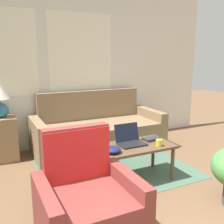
{
  "coord_description": "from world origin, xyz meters",
  "views": [
    {
      "loc": [
        -0.93,
        -0.79,
        1.51
      ],
      "look_at": [
        0.61,
        2.39,
        0.75
      ],
      "focal_mm": 42.0,
      "sensor_mm": 36.0,
      "label": 1
    }
  ],
  "objects_px": {
    "cup_navy": "(159,143)",
    "laptop": "(130,140)",
    "coffee_table": "(129,150)",
    "table_lamp": "(0,98)",
    "snack_bowl": "(112,150)",
    "tv_remote": "(103,145)",
    "armchair": "(87,209)",
    "couch": "(97,132)",
    "book_red": "(151,139)"
  },
  "relations": [
    {
      "from": "book_red",
      "to": "table_lamp",
      "type": "bearing_deg",
      "value": 142.22
    },
    {
      "from": "armchair",
      "to": "book_red",
      "type": "height_order",
      "value": "armchair"
    },
    {
      "from": "couch",
      "to": "laptop",
      "type": "relative_size",
      "value": 6.36
    },
    {
      "from": "snack_bowl",
      "to": "book_red",
      "type": "relative_size",
      "value": 0.88
    },
    {
      "from": "table_lamp",
      "to": "coffee_table",
      "type": "distance_m",
      "value": 1.99
    },
    {
      "from": "couch",
      "to": "table_lamp",
      "type": "bearing_deg",
      "value": 173.39
    },
    {
      "from": "tv_remote",
      "to": "couch",
      "type": "bearing_deg",
      "value": 70.62
    },
    {
      "from": "armchair",
      "to": "table_lamp",
      "type": "height_order",
      "value": "table_lamp"
    },
    {
      "from": "table_lamp",
      "to": "book_red",
      "type": "relative_size",
      "value": 2.27
    },
    {
      "from": "laptop",
      "to": "cup_navy",
      "type": "height_order",
      "value": "laptop"
    },
    {
      "from": "cup_navy",
      "to": "tv_remote",
      "type": "relative_size",
      "value": 0.54
    },
    {
      "from": "snack_bowl",
      "to": "armchair",
      "type": "bearing_deg",
      "value": -129.73
    },
    {
      "from": "armchair",
      "to": "laptop",
      "type": "height_order",
      "value": "armchair"
    },
    {
      "from": "couch",
      "to": "coffee_table",
      "type": "relative_size",
      "value": 1.9
    },
    {
      "from": "laptop",
      "to": "book_red",
      "type": "xyz_separation_m",
      "value": [
        0.32,
        0.0,
        -0.04
      ]
    },
    {
      "from": "couch",
      "to": "armchair",
      "type": "distance_m",
      "value": 2.2
    },
    {
      "from": "book_red",
      "to": "tv_remote",
      "type": "relative_size",
      "value": 1.46
    },
    {
      "from": "coffee_table",
      "to": "book_red",
      "type": "xyz_separation_m",
      "value": [
        0.37,
        0.07,
        0.07
      ]
    },
    {
      "from": "snack_bowl",
      "to": "table_lamp",
      "type": "bearing_deg",
      "value": 124.92
    },
    {
      "from": "cup_navy",
      "to": "laptop",
      "type": "bearing_deg",
      "value": 140.84
    },
    {
      "from": "table_lamp",
      "to": "book_red",
      "type": "distance_m",
      "value": 2.19
    },
    {
      "from": "couch",
      "to": "cup_navy",
      "type": "relative_size",
      "value": 25.37
    },
    {
      "from": "coffee_table",
      "to": "laptop",
      "type": "distance_m",
      "value": 0.13
    },
    {
      "from": "table_lamp",
      "to": "tv_remote",
      "type": "bearing_deg",
      "value": -50.2
    },
    {
      "from": "coffee_table",
      "to": "tv_remote",
      "type": "relative_size",
      "value": 7.21
    },
    {
      "from": "tv_remote",
      "to": "cup_navy",
      "type": "bearing_deg",
      "value": -25.73
    },
    {
      "from": "coffee_table",
      "to": "cup_navy",
      "type": "distance_m",
      "value": 0.36
    },
    {
      "from": "coffee_table",
      "to": "cup_navy",
      "type": "height_order",
      "value": "cup_navy"
    },
    {
      "from": "table_lamp",
      "to": "laptop",
      "type": "relative_size",
      "value": 1.54
    },
    {
      "from": "cup_navy",
      "to": "table_lamp",
      "type": "bearing_deg",
      "value": 136.93
    },
    {
      "from": "table_lamp",
      "to": "tv_remote",
      "type": "xyz_separation_m",
      "value": [
        1.04,
        -1.25,
        -0.47
      ]
    },
    {
      "from": "snack_bowl",
      "to": "tv_remote",
      "type": "height_order",
      "value": "snack_bowl"
    },
    {
      "from": "coffee_table",
      "to": "cup_navy",
      "type": "bearing_deg",
      "value": -25.78
    },
    {
      "from": "tv_remote",
      "to": "snack_bowl",
      "type": "bearing_deg",
      "value": -88.34
    },
    {
      "from": "cup_navy",
      "to": "armchair",
      "type": "bearing_deg",
      "value": -151.59
    },
    {
      "from": "coffee_table",
      "to": "couch",
      "type": "bearing_deg",
      "value": 85.81
    },
    {
      "from": "laptop",
      "to": "tv_remote",
      "type": "bearing_deg",
      "value": 168.01
    },
    {
      "from": "table_lamp",
      "to": "snack_bowl",
      "type": "height_order",
      "value": "table_lamp"
    },
    {
      "from": "coffee_table",
      "to": "tv_remote",
      "type": "bearing_deg",
      "value": 154.33
    },
    {
      "from": "laptop",
      "to": "table_lamp",
      "type": "bearing_deg",
      "value": 136.21
    },
    {
      "from": "armchair",
      "to": "tv_remote",
      "type": "xyz_separation_m",
      "value": [
        0.55,
        0.92,
        0.17
      ]
    },
    {
      "from": "table_lamp",
      "to": "tv_remote",
      "type": "relative_size",
      "value": 3.31
    },
    {
      "from": "table_lamp",
      "to": "armchair",
      "type": "bearing_deg",
      "value": -77.25
    },
    {
      "from": "cup_navy",
      "to": "tv_remote",
      "type": "distance_m",
      "value": 0.68
    },
    {
      "from": "couch",
      "to": "tv_remote",
      "type": "height_order",
      "value": "couch"
    },
    {
      "from": "coffee_table",
      "to": "armchair",
      "type": "bearing_deg",
      "value": -137.1
    },
    {
      "from": "coffee_table",
      "to": "snack_bowl",
      "type": "distance_m",
      "value": 0.32
    },
    {
      "from": "couch",
      "to": "snack_bowl",
      "type": "distance_m",
      "value": 1.4
    },
    {
      "from": "couch",
      "to": "laptop",
      "type": "height_order",
      "value": "couch"
    },
    {
      "from": "snack_bowl",
      "to": "book_red",
      "type": "height_order",
      "value": "snack_bowl"
    }
  ]
}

